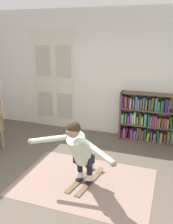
{
  "coord_description": "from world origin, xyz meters",
  "views": [
    {
      "loc": [
        1.48,
        -2.94,
        2.34
      ],
      "look_at": [
        0.15,
        0.85,
        1.05
      ],
      "focal_mm": 39.25,
      "sensor_mm": 36.0,
      "label": 1
    }
  ],
  "objects": [
    {
      "name": "back_wall",
      "position": [
        0.0,
        2.6,
        1.45
      ],
      "size": [
        6.0,
        0.1,
        2.9
      ],
      "primitive_type": "cube",
      "color": "silver",
      "rests_on": "ground"
    },
    {
      "name": "rug",
      "position": [
        0.29,
        0.35,
        0.0
      ],
      "size": [
        2.21,
        1.55,
        0.01
      ],
      "primitive_type": "cube",
      "color": "gray",
      "rests_on": "ground"
    },
    {
      "name": "ground_plane",
      "position": [
        0.0,
        0.0,
        0.0
      ],
      "size": [
        7.2,
        7.2,
        0.0
      ],
      "primitive_type": "plane",
      "color": "brown"
    },
    {
      "name": "person_skier",
      "position": [
        0.26,
        0.18,
        0.69
      ],
      "size": [
        1.45,
        0.75,
        1.1
      ],
      "color": "white",
      "rests_on": "skis_pair"
    },
    {
      "name": "bookshelf",
      "position": [
        1.1,
        2.39,
        0.51
      ],
      "size": [
        1.43,
        0.3,
        1.1
      ],
      "color": "brown",
      "rests_on": "ground"
    },
    {
      "name": "skis_pair",
      "position": [
        0.3,
        0.38,
        0.02
      ],
      "size": [
        0.41,
        0.89,
        0.07
      ],
      "color": "brown",
      "rests_on": "rug"
    },
    {
      "name": "double_door",
      "position": [
        -1.31,
        2.54,
        1.23
      ],
      "size": [
        1.22,
        0.05,
        2.45
      ],
      "color": "beige",
      "rests_on": "ground"
    }
  ]
}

